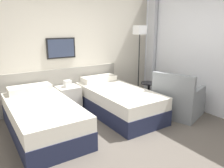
# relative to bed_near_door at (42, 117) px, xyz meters

# --- Properties ---
(ground_plane) EXTENTS (16.00, 16.00, 0.00)m
(ground_plane) POSITION_rel_bed_near_door_xyz_m (1.11, -1.05, -0.28)
(ground_plane) COLOR #5B544C
(wall_headboard) EXTENTS (10.00, 0.10, 2.70)m
(wall_headboard) POSITION_rel_bed_near_door_xyz_m (1.09, 1.07, 1.02)
(wall_headboard) COLOR beige
(wall_headboard) RESTS_ON ground_plane
(wall_window) EXTENTS (0.21, 4.59, 2.70)m
(wall_window) POSITION_rel_bed_near_door_xyz_m (3.23, -1.14, 1.06)
(wall_window) COLOR white
(wall_window) RESTS_ON ground_plane
(bed_near_door) EXTENTS (1.01, 2.04, 0.67)m
(bed_near_door) POSITION_rel_bed_near_door_xyz_m (0.00, 0.00, 0.00)
(bed_near_door) COLOR #1E233D
(bed_near_door) RESTS_ON ground_plane
(bed_near_window) EXTENTS (1.01, 2.04, 0.67)m
(bed_near_window) POSITION_rel_bed_near_door_xyz_m (1.57, 0.00, 0.00)
(bed_near_window) COLOR #1E233D
(bed_near_window) RESTS_ON ground_plane
(nightstand) EXTENTS (0.47, 0.43, 0.68)m
(nightstand) POSITION_rel_bed_near_door_xyz_m (0.78, 0.75, -0.00)
(nightstand) COLOR beige
(nightstand) RESTS_ON ground_plane
(floor_lamp) EXTENTS (0.24, 0.24, 1.82)m
(floor_lamp) POSITION_rel_bed_near_door_xyz_m (2.56, 0.51, 1.26)
(floor_lamp) COLOR black
(floor_lamp) RESTS_ON ground_plane
(side_table) EXTENTS (0.37, 0.37, 0.57)m
(side_table) POSITION_rel_bed_near_door_xyz_m (2.40, -0.05, 0.11)
(side_table) COLOR black
(side_table) RESTS_ON ground_plane
(armchair) EXTENTS (1.04, 1.05, 0.93)m
(armchair) POSITION_rel_bed_near_door_xyz_m (2.57, -0.75, 0.01)
(armchair) COLOR gray
(armchair) RESTS_ON ground_plane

